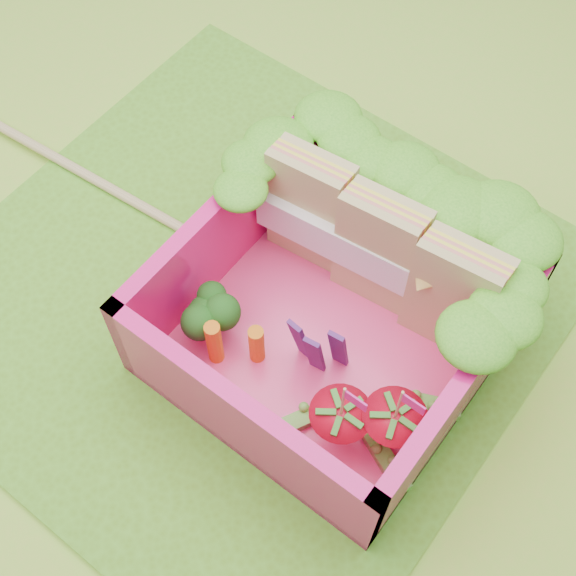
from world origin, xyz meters
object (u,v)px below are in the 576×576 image
Objects in this scene: broccoli at (205,309)px; chopsticks at (92,178)px; sandwich_stack at (380,250)px; bento_box at (332,314)px; strawberry_right at (392,428)px; strawberry_left at (339,424)px.

chopsticks is at bearing 163.77° from broccoli.
bento_box is at bearing -90.87° from sandwich_stack.
strawberry_right is at bearing 3.05° from broccoli.
strawberry_right is (0.18, 0.12, 0.00)m from strawberry_left.
broccoli is (-0.47, -0.62, -0.14)m from sandwich_stack.
broccoli is 0.65× the size of strawberry_left.
strawberry_left reaches higher than chopsticks.
sandwich_stack is at bearing 52.87° from broccoli.
broccoli is at bearing -148.63° from bento_box.
bento_box is 4.04× the size of broccoli.
broccoli is 0.76m from strawberry_left.
bento_box is at bearing -0.63° from chopsticks.
strawberry_left is (0.29, -0.69, -0.18)m from sandwich_stack.
broccoli is (-0.47, -0.28, -0.06)m from bento_box.
sandwich_stack is 0.76m from strawberry_right.
strawberry_left is 0.99× the size of strawberry_right.
chopsticks is (-1.03, 0.30, -0.20)m from broccoli.
strawberry_right reaches higher than broccoli.
strawberry_right is at bearing -7.26° from chopsticks.
sandwich_stack is at bearing 112.76° from strawberry_left.
strawberry_left is at bearing -67.24° from sandwich_stack.
bento_box is at bearing 31.37° from broccoli.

